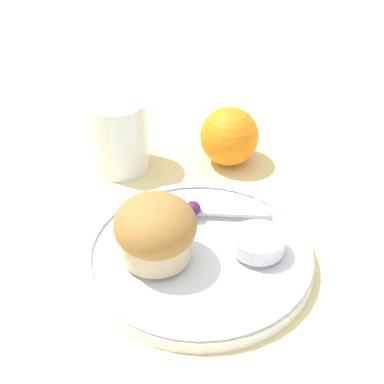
% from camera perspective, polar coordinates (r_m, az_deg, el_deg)
% --- Properties ---
extents(ground_plane, '(3.00, 3.00, 0.00)m').
position_cam_1_polar(ground_plane, '(0.69, 1.58, -6.23)').
color(ground_plane, beige).
extents(plate, '(0.24, 0.24, 0.02)m').
position_cam_1_polar(plate, '(0.68, 0.68, -5.79)').
color(plate, white).
rests_on(plate, ground_plane).
extents(muffin, '(0.08, 0.08, 0.07)m').
position_cam_1_polar(muffin, '(0.64, -3.27, -3.43)').
color(muffin, beige).
rests_on(muffin, plate).
extents(cream_ramekin, '(0.06, 0.06, 0.02)m').
position_cam_1_polar(cream_ramekin, '(0.67, 5.94, -4.40)').
color(cream_ramekin, silver).
rests_on(cream_ramekin, plate).
extents(berry_pair, '(0.03, 0.02, 0.02)m').
position_cam_1_polar(berry_pair, '(0.71, -0.56, -1.54)').
color(berry_pair, '#4C194C').
rests_on(berry_pair, plate).
extents(butter_knife, '(0.17, 0.06, 0.00)m').
position_cam_1_polar(butter_knife, '(0.72, 0.18, -1.59)').
color(butter_knife, '#B7B7BC').
rests_on(butter_knife, plate).
extents(orange_fruit, '(0.07, 0.07, 0.07)m').
position_cam_1_polar(orange_fruit, '(0.82, 3.34, 4.95)').
color(orange_fruit, orange).
rests_on(orange_fruit, ground_plane).
extents(juice_glass, '(0.08, 0.08, 0.09)m').
position_cam_1_polar(juice_glass, '(0.81, -6.66, 5.16)').
color(juice_glass, silver).
rests_on(juice_glass, ground_plane).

